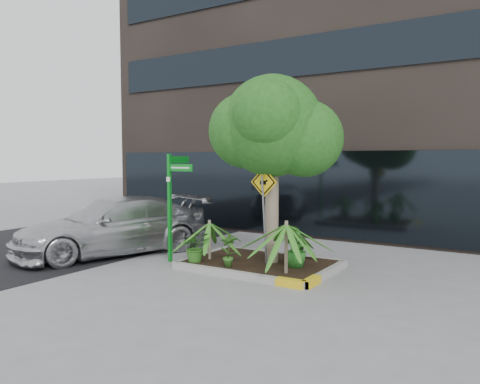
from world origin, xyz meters
The scene contains 15 objects.
ground centered at (0.00, 0.00, 0.00)m, with size 80.00×80.00×0.00m, color gray.
asphalt_road centered at (-6.50, 0.00, 0.01)m, with size 7.00×80.00×0.01m, color black.
building centered at (0.50, 8.50, 7.50)m, with size 18.00×8.00×15.00m, color #2D2621.
planter centered at (0.23, 0.27, 0.10)m, with size 3.35×2.36×0.15m.
tree centered at (0.45, 0.40, 3.19)m, with size 2.92×2.59×4.37m.
palm_front centered at (1.19, -0.38, 1.15)m, with size 1.21×1.21×1.34m.
palm_left centered at (-0.91, -0.12, 1.00)m, with size 1.02×1.02×1.13m.
palm_back centered at (0.71, 1.10, 0.76)m, with size 0.74×0.74×0.82m.
parked_car centered at (-3.80, -0.37, 0.73)m, with size 2.05×5.05×1.46m, color #BBBBC1.
shrub_a centered at (-1.00, -0.52, 0.49)m, with size 0.61×0.61×0.68m, color #2B631C.
shrub_b centered at (1.13, 0.21, 0.56)m, with size 0.46×0.46×0.83m, color #246E21.
shrub_c centered at (-0.09, -0.55, 0.51)m, with size 0.38×0.38×0.73m, color #2D611E.
shrub_d centered at (0.79, 1.06, 0.53)m, with size 0.42×0.42×0.77m, color #27691E.
street_sign_post centered at (-1.90, -0.25, 1.60)m, with size 0.77×0.76×2.59m.
cattle_sign centered at (0.43, 0.05, 1.60)m, with size 0.66×0.25×2.14m.
Camera 1 is at (5.36, -8.84, 2.49)m, focal length 35.00 mm.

